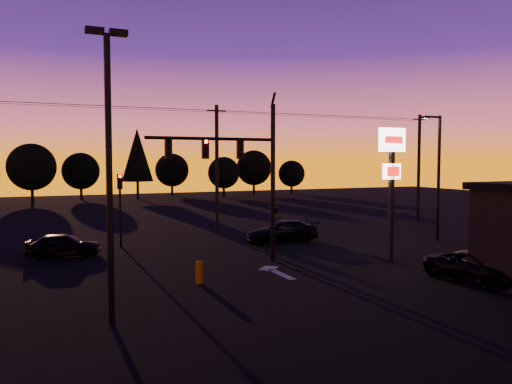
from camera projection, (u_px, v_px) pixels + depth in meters
ground at (282, 280)px, 21.44m from camera, size 120.00×120.00×0.00m
lane_arrow at (275, 271)px, 23.16m from camera, size 1.20×3.10×0.01m
traffic_signal_mast at (244, 165)px, 24.73m from camera, size 6.79×0.52×8.58m
secondary_signal at (120, 199)px, 29.72m from camera, size 0.30×0.31×4.35m
parking_lot_light at (109, 157)px, 15.34m from camera, size 1.25×0.30×9.14m
pylon_sign at (392, 165)px, 25.32m from camera, size 1.50×0.28×6.80m
streetlight at (438, 172)px, 31.80m from camera, size 1.55×0.35×8.00m
utility_pole_1 at (217, 169)px, 34.73m from camera, size 1.40×0.26×9.00m
utility_pole_2 at (419, 167)px, 42.00m from camera, size 1.40×0.26×9.00m
power_wires at (217, 111)px, 34.48m from camera, size 36.00×1.22×0.07m
bollard at (199, 272)px, 20.88m from camera, size 0.31×0.31×0.94m
tree_2 at (32, 167)px, 60.93m from camera, size 5.77×5.78×7.26m
tree_3 at (81, 171)px, 67.04m from camera, size 4.95×4.95×6.22m
tree_4 at (137, 155)px, 66.99m from camera, size 4.18×4.18×9.50m
tree_5 at (172, 170)px, 74.12m from camera, size 4.95×4.95×6.22m
tree_6 at (224, 173)px, 71.08m from camera, size 4.54×4.54×5.71m
tree_7 at (254, 168)px, 76.21m from camera, size 5.36×5.36×6.74m
tree_8 at (292, 174)px, 77.78m from camera, size 4.12×4.12×5.19m
car_left at (64, 245)px, 26.60m from camera, size 4.06×2.29×1.30m
car_right at (282, 231)px, 31.67m from camera, size 4.75×2.25×1.34m
suv_parked at (479, 267)px, 21.13m from camera, size 2.72×4.74×1.24m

